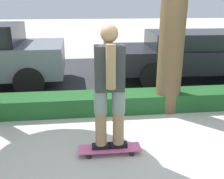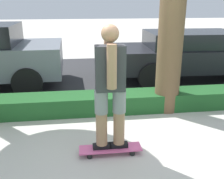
{
  "view_description": "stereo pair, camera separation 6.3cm",
  "coord_description": "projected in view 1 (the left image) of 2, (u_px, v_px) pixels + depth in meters",
  "views": [
    {
      "loc": [
        -0.5,
        -3.24,
        2.1
      ],
      "look_at": [
        -0.06,
        0.6,
        0.79
      ],
      "focal_mm": 42.0,
      "sensor_mm": 36.0,
      "label": 1
    },
    {
      "loc": [
        -0.57,
        -3.23,
        2.1
      ],
      "look_at": [
        -0.06,
        0.6,
        0.79
      ],
      "focal_mm": 42.0,
      "sensor_mm": 36.0,
      "label": 2
    }
  ],
  "objects": [
    {
      "name": "ground_plane",
      "position": [
        121.0,
        154.0,
        3.77
      ],
      "size": [
        60.0,
        60.0,
        0.0
      ],
      "primitive_type": "plane",
      "color": "#BCB7AD"
    },
    {
      "name": "street_asphalt",
      "position": [
        100.0,
        76.0,
        7.72
      ],
      "size": [
        12.85,
        5.0,
        0.01
      ],
      "color": "#2D2D30",
      "rests_on": "ground_plane"
    },
    {
      "name": "hedge_row",
      "position": [
        110.0,
        102.0,
        5.22
      ],
      "size": [
        12.85,
        0.6,
        0.36
      ],
      "color": "#1E5123",
      "rests_on": "ground_plane"
    },
    {
      "name": "skateboard",
      "position": [
        110.0,
        149.0,
        3.76
      ],
      "size": [
        0.89,
        0.24,
        0.1
      ],
      "color": "#DB5B93",
      "rests_on": "ground_plane"
    },
    {
      "name": "skater_person",
      "position": [
        110.0,
        87.0,
        3.46
      ],
      "size": [
        0.5,
        0.45,
        1.73
      ],
      "color": "black",
      "rests_on": "skateboard"
    },
    {
      "name": "parked_car_middle",
      "position": [
        196.0,
        54.0,
        7.14
      ],
      "size": [
        4.65,
        1.95,
        1.33
      ],
      "rotation": [
        0.0,
        0.0,
        -0.04
      ],
      "color": "black",
      "rests_on": "ground_plane"
    }
  ]
}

